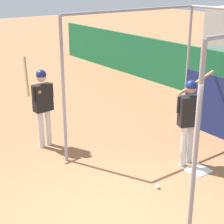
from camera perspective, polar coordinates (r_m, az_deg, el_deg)
ground_plane at (r=6.26m, az=-0.29°, el=-16.59°), size 60.00×60.00×0.00m
home_plate at (r=7.91m, az=12.96°, el=-8.59°), size 0.44×0.44×0.02m
player_batter at (r=7.68m, az=11.66°, el=-0.37°), size 0.57×0.89×1.94m
player_waiting at (r=8.48m, az=-10.55°, el=1.67°), size 0.54×0.74×2.11m
baseball at (r=7.15m, az=7.00°, el=-11.23°), size 0.07×0.07×0.07m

